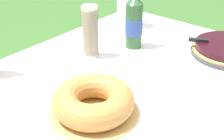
# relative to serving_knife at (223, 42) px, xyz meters

# --- Properties ---
(garden_table) EXTENTS (1.54, 1.18, 0.75)m
(garden_table) POSITION_rel_serving_knife_xyz_m (-0.51, 0.15, -0.13)
(garden_table) COLOR brown
(garden_table) RESTS_ON ground_plane
(tablecloth) EXTENTS (1.55, 1.19, 0.10)m
(tablecloth) POSITION_rel_serving_knife_xyz_m (-0.51, 0.15, -0.08)
(tablecloth) COLOR white
(tablecloth) RESTS_ON garden_table
(serving_knife) EXTENTS (0.21, 0.34, 0.01)m
(serving_knife) POSITION_rel_serving_knife_xyz_m (0.00, 0.00, 0.00)
(serving_knife) COLOR silver
(serving_knife) RESTS_ON berry_tart
(bundt_cake) EXTENTS (0.31, 0.31, 0.10)m
(bundt_cake) POSITION_rel_serving_knife_xyz_m (-0.71, 0.15, -0.02)
(bundt_cake) COLOR tan
(bundt_cake) RESTS_ON tablecloth
(cup_stack) EXTENTS (0.07, 0.07, 0.24)m
(cup_stack) POSITION_rel_serving_knife_xyz_m (-0.40, 0.46, 0.06)
(cup_stack) COLOR beige
(cup_stack) RESTS_ON tablecloth
(cider_bottle_green) EXTENTS (0.08, 0.08, 0.33)m
(cider_bottle_green) POSITION_rel_serving_knife_xyz_m (-0.19, 0.37, 0.06)
(cider_bottle_green) COLOR #2D562D
(cider_bottle_green) RESTS_ON tablecloth
(paper_towel_roll) EXTENTS (0.11, 0.11, 0.25)m
(paper_towel_roll) POSITION_rel_serving_knife_xyz_m (0.00, 0.56, 0.06)
(paper_towel_roll) COLOR white
(paper_towel_roll) RESTS_ON tablecloth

